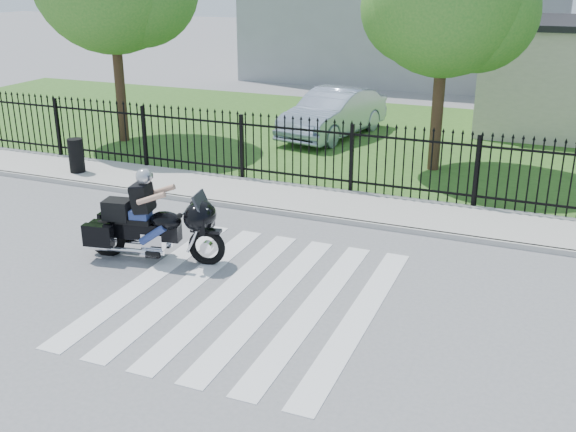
% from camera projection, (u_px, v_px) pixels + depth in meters
% --- Properties ---
extents(ground, '(120.00, 120.00, 0.00)m').
position_uv_depth(ground, '(248.00, 297.00, 11.70)').
color(ground, slate).
rests_on(ground, ground).
extents(crosswalk, '(5.00, 5.50, 0.01)m').
position_uv_depth(crosswalk, '(248.00, 296.00, 11.70)').
color(crosswalk, silver).
rests_on(crosswalk, ground).
extents(sidewalk, '(40.00, 2.00, 0.12)m').
position_uv_depth(sidewalk, '(338.00, 205.00, 16.02)').
color(sidewalk, '#ADAAA3').
rests_on(sidewalk, ground).
extents(curb, '(40.00, 0.12, 0.12)m').
position_uv_depth(curb, '(324.00, 218.00, 15.15)').
color(curb, '#ADAAA3').
rests_on(curb, ground).
extents(grass_strip, '(40.00, 12.00, 0.02)m').
position_uv_depth(grass_strip, '(404.00, 140.00, 22.11)').
color(grass_strip, '#2F551D').
rests_on(grass_strip, ground).
extents(iron_fence, '(26.00, 0.04, 1.80)m').
position_uv_depth(iron_fence, '(351.00, 160.00, 16.59)').
color(iron_fence, black).
rests_on(iron_fence, ground).
extents(motorcycle_rider, '(2.83, 1.21, 1.88)m').
position_uv_depth(motorcycle_rider, '(150.00, 222.00, 12.94)').
color(motorcycle_rider, black).
rests_on(motorcycle_rider, ground).
extents(parked_car, '(2.55, 4.97, 1.56)m').
position_uv_depth(parked_car, '(333.00, 113.00, 22.33)').
color(parked_car, '#9AA7C1').
rests_on(parked_car, grass_strip).
extents(litter_bin, '(0.45, 0.45, 0.92)m').
position_uv_depth(litter_bin, '(76.00, 155.00, 18.20)').
color(litter_bin, black).
rests_on(litter_bin, sidewalk).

